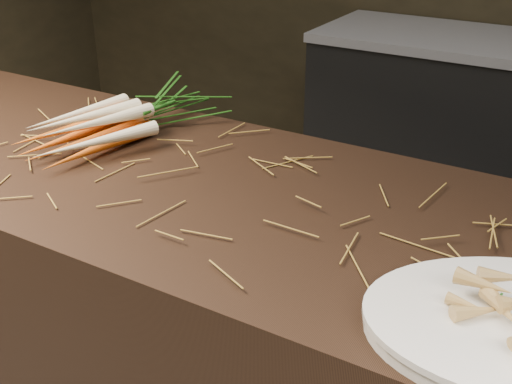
{
  "coord_description": "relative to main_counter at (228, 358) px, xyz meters",
  "views": [
    {
      "loc": [
        0.66,
        -0.68,
        1.48
      ],
      "look_at": [
        0.13,
        0.22,
        0.96
      ],
      "focal_mm": 45.0,
      "sensor_mm": 36.0,
      "label": 1
    }
  ],
  "objects": [
    {
      "name": "main_counter",
      "position": [
        0.0,
        0.0,
        0.0
      ],
      "size": [
        2.4,
        0.7,
        0.9
      ],
      "primitive_type": "cube",
      "color": "black",
      "rests_on": "ground"
    },
    {
      "name": "root_veg_bunch",
      "position": [
        -0.35,
        0.17,
        0.5
      ],
      "size": [
        0.27,
        0.59,
        0.11
      ],
      "rotation": [
        0.0,
        0.0,
        -0.22
      ],
      "color": "#D75200",
      "rests_on": "main_counter"
    },
    {
      "name": "straw_bedding",
      "position": [
        0.0,
        0.0,
        0.46
      ],
      "size": [
        1.4,
        0.6,
        0.02
      ],
      "primitive_type": null,
      "color": "olive",
      "rests_on": "main_counter"
    }
  ]
}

